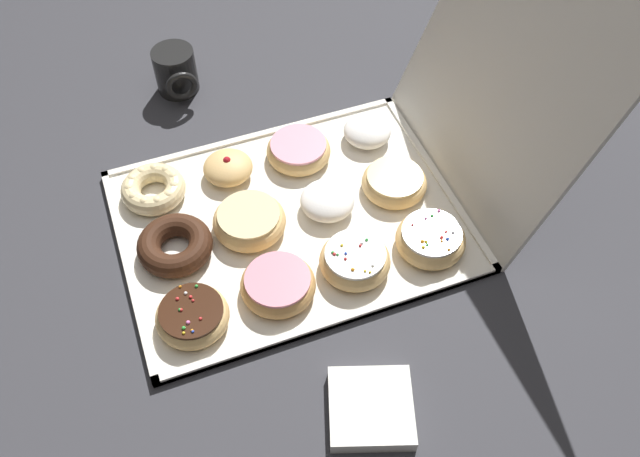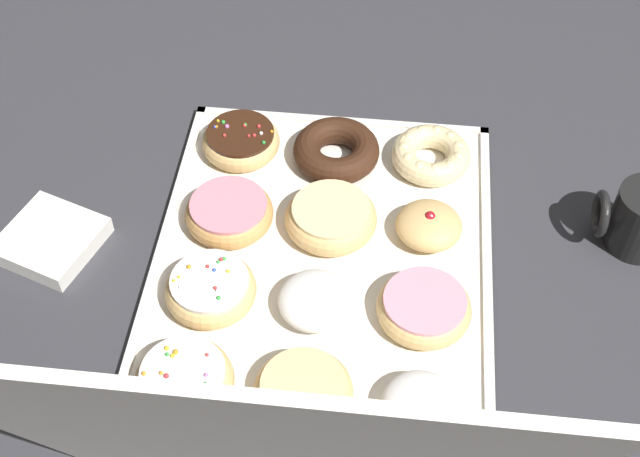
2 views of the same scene
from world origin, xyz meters
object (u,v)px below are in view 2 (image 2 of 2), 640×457
(pink_frosted_donut_5, at_px, (229,212))
(sprinkle_donut_11, at_px, (184,380))
(chocolate_cake_ring_donut_1, at_px, (336,151))
(sprinkle_donut_8, at_px, (211,289))
(donut_box, at_px, (321,270))
(powdered_filled_donut_9, at_px, (420,405))
(jelly_filled_donut_3, at_px, (429,225))
(sprinkle_donut_2, at_px, (241,141))
(powdered_filled_donut_7, at_px, (317,301))
(cruller_donut_0, at_px, (431,155))
(glazed_ring_donut_4, at_px, (331,217))
(pink_frosted_donut_6, at_px, (424,308))
(napkin_stack, at_px, (51,240))
(glazed_ring_donut_10, at_px, (301,391))

(pink_frosted_donut_5, xyz_separation_m, sprinkle_donut_11, (0.01, 0.26, 0.00))
(chocolate_cake_ring_donut_1, distance_m, sprinkle_donut_8, 0.29)
(chocolate_cake_ring_donut_1, bearing_deg, pink_frosted_donut_5, 45.31)
(donut_box, bearing_deg, powdered_filled_donut_9, 123.78)
(jelly_filled_donut_3, bearing_deg, sprinkle_donut_8, 26.71)
(chocolate_cake_ring_donut_1, xyz_separation_m, sprinkle_donut_8, (0.13, 0.26, 0.00))
(sprinkle_donut_2, distance_m, jelly_filled_donut_3, 0.30)
(powdered_filled_donut_7, bearing_deg, jelly_filled_donut_3, -134.08)
(sprinkle_donut_2, distance_m, powdered_filled_donut_7, 0.30)
(cruller_donut_0, xyz_separation_m, glazed_ring_donut_4, (0.13, 0.13, 0.00))
(jelly_filled_donut_3, distance_m, pink_frosted_donut_6, 0.13)
(sprinkle_donut_11, relative_size, napkin_stack, 0.98)
(glazed_ring_donut_4, distance_m, pink_frosted_donut_5, 0.14)
(sprinkle_donut_11, bearing_deg, cruller_donut_0, -124.08)
(pink_frosted_donut_5, distance_m, powdered_filled_donut_7, 0.19)
(jelly_filled_donut_3, relative_size, glazed_ring_donut_4, 0.72)
(glazed_ring_donut_10, bearing_deg, powdered_filled_donut_7, -91.75)
(jelly_filled_donut_3, bearing_deg, cruller_donut_0, -89.76)
(donut_box, distance_m, pink_frosted_donut_5, 0.15)
(donut_box, relative_size, powdered_filled_donut_7, 6.12)
(jelly_filled_donut_3, distance_m, glazed_ring_donut_4, 0.13)
(chocolate_cake_ring_donut_1, relative_size, jelly_filled_donut_3, 1.40)
(sprinkle_donut_2, distance_m, pink_frosted_donut_5, 0.14)
(chocolate_cake_ring_donut_1, height_order, glazed_ring_donut_4, same)
(powdered_filled_donut_9, distance_m, sprinkle_donut_11, 0.27)
(jelly_filled_donut_3, xyz_separation_m, glazed_ring_donut_4, (0.13, 0.00, 0.00))
(glazed_ring_donut_10, bearing_deg, sprinkle_donut_8, -45.02)
(sprinkle_donut_8, xyz_separation_m, powdered_filled_donut_9, (-0.26, 0.13, -0.00))
(powdered_filled_donut_7, bearing_deg, napkin_stack, -11.49)
(pink_frosted_donut_6, bearing_deg, sprinkle_donut_2, -44.44)
(powdered_filled_donut_7, relative_size, sprinkle_donut_11, 0.81)
(pink_frosted_donut_5, height_order, powdered_filled_donut_7, powdered_filled_donut_7)
(sprinkle_donut_2, xyz_separation_m, glazed_ring_donut_10, (-0.13, 0.39, -0.00))
(pink_frosted_donut_5, height_order, pink_frosted_donut_6, same)
(pink_frosted_donut_6, bearing_deg, sprinkle_donut_8, 0.33)
(glazed_ring_donut_4, distance_m, glazed_ring_donut_10, 0.26)
(glazed_ring_donut_4, relative_size, powdered_filled_donut_7, 1.32)
(pink_frosted_donut_5, height_order, powdered_filled_donut_9, powdered_filled_donut_9)
(sprinkle_donut_2, xyz_separation_m, jelly_filled_donut_3, (-0.27, 0.13, 0.00))
(chocolate_cake_ring_donut_1, relative_size, glazed_ring_donut_10, 1.08)
(sprinkle_donut_8, height_order, napkin_stack, sprinkle_donut_8)
(donut_box, height_order, powdered_filled_donut_9, powdered_filled_donut_9)
(donut_box, distance_m, cruller_donut_0, 0.24)
(jelly_filled_donut_3, bearing_deg, pink_frosted_donut_5, 1.03)
(pink_frosted_donut_5, xyz_separation_m, napkin_stack, (0.23, 0.06, -0.02))
(glazed_ring_donut_10, bearing_deg, chocolate_cake_ring_donut_1, -90.35)
(sprinkle_donut_11, xyz_separation_m, napkin_stack, (0.22, -0.20, -0.02))
(jelly_filled_donut_3, bearing_deg, napkin_stack, 7.32)
(cruller_donut_0, relative_size, powdered_filled_donut_7, 1.21)
(glazed_ring_donut_4, distance_m, powdered_filled_donut_7, 0.14)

